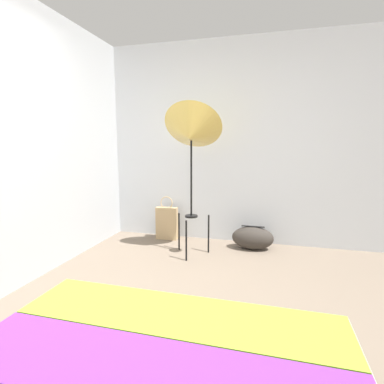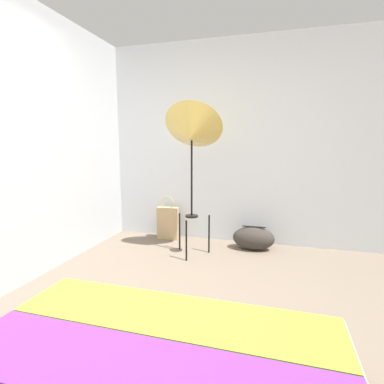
{
  "view_description": "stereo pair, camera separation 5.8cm",
  "coord_description": "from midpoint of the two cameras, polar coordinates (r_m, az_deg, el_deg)",
  "views": [
    {
      "loc": [
        0.69,
        -1.51,
        1.28
      ],
      "look_at": [
        -0.12,
        1.53,
        0.78
      ],
      "focal_mm": 28.0,
      "sensor_mm": 36.0,
      "label": 1
    },
    {
      "loc": [
        0.75,
        -1.5,
        1.28
      ],
      "look_at": [
        -0.12,
        1.53,
        0.78
      ],
      "focal_mm": 28.0,
      "sensor_mm": 36.0,
      "label": 2
    }
  ],
  "objects": [
    {
      "name": "wall_back",
      "position": [
        3.99,
        5.73,
        9.23
      ],
      "size": [
        8.0,
        0.05,
        2.6
      ],
      "color": "#B7BCC1",
      "rests_on": "ground_plane"
    },
    {
      "name": "photo_umbrella",
      "position": [
        3.39,
        0.43,
        11.18
      ],
      "size": [
        0.67,
        0.62,
        1.74
      ],
      "color": "black",
      "rests_on": "ground_plane"
    },
    {
      "name": "ground_plane",
      "position": [
        2.1,
        -8.6,
        -28.63
      ],
      "size": [
        14.0,
        14.0,
        0.0
      ],
      "primitive_type": "plane",
      "color": "#756656"
    },
    {
      "name": "tote_bag",
      "position": [
        4.12,
        -4.2,
        -5.83
      ],
      "size": [
        0.29,
        0.1,
        0.59
      ],
      "color": "tan",
      "rests_on": "ground_plane"
    },
    {
      "name": "duffel_bag",
      "position": [
        3.81,
        12.06,
        -8.6
      ],
      "size": [
        0.51,
        0.28,
        0.29
      ],
      "color": "#332D28",
      "rests_on": "ground_plane"
    },
    {
      "name": "wall_side_left",
      "position": [
        3.34,
        -25.68,
        8.47
      ],
      "size": [
        0.05,
        8.0,
        2.6
      ],
      "color": "#B7BCC1",
      "rests_on": "ground_plane"
    }
  ]
}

